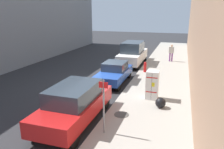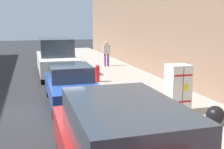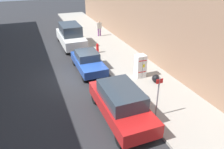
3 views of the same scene
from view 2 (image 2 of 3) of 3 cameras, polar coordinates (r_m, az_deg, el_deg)
The scene contains 8 objects.
ground_plane at distance 9.87m, azimuth -13.88°, elevation -7.62°, with size 80.00×80.00×0.00m, color #28282B.
sidewalk_slab at distance 10.84m, azimuth 9.01°, elevation -5.35°, with size 3.94×44.00×0.16m, color #9E998E.
discarded_refrigerator at distance 9.06m, azimuth 13.19°, elevation -2.97°, with size 0.67×0.64×1.58m.
fire_hydrant at distance 13.64m, azimuth -2.99°, elevation 0.27°, with size 0.22×0.22×0.84m.
trash_bag at distance 8.61m, azimuth 20.23°, elevation -7.72°, with size 0.53×0.53×0.53m, color black.
pedestrian_walking_far at distance 18.50m, azimuth -1.11°, elevation 4.64°, with size 0.47×0.22×1.64m.
parked_van_white at distance 16.21m, azimuth -11.32°, elevation 3.41°, with size 1.96×5.18×2.14m.
parked_hatchback_blue at distance 10.49m, azimuth -8.27°, elevation -2.07°, with size 1.70×4.15×1.46m.
Camera 2 is at (0.33, 9.39, 3.04)m, focal length 45.00 mm.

